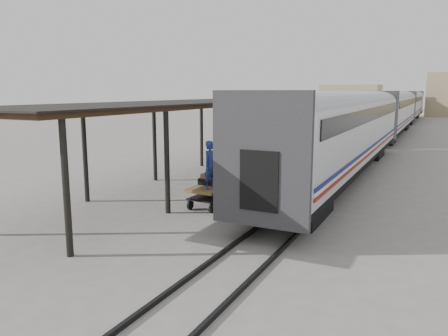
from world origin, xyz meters
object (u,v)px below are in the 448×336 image
luggage_tug (315,140)px  pedestrian (284,142)px  baggage_cart (213,190)px  porter (211,165)px

luggage_tug → pedestrian: (-1.29, -4.21, 0.25)m
baggage_cart → luggage_tug: size_ratio=1.36×
baggage_cart → porter: 1.35m
pedestrian → porter: bearing=92.1°
luggage_tug → porter: 20.83m
baggage_cart → porter: porter is taller
porter → baggage_cart: bearing=34.7°
porter → pedestrian: (-2.58, 16.55, -0.91)m
luggage_tug → baggage_cart: bearing=-101.5°
baggage_cart → pedestrian: pedestrian is taller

